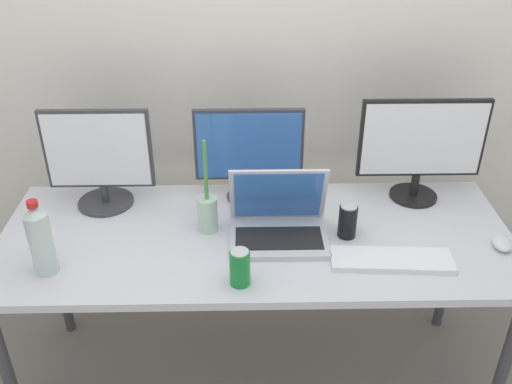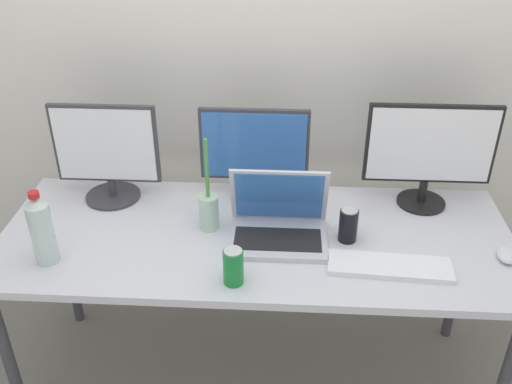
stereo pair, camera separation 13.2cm
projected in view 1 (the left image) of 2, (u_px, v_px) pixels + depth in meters
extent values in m
plane|color=gray|center=(256.00, 376.00, 2.44)|extent=(16.00, 16.00, 0.00)
cube|color=silver|center=(253.00, 35.00, 2.28)|extent=(7.00, 0.08, 2.60)
cylinder|color=#424247|center=(9.00, 378.00, 1.98)|extent=(0.04, 0.04, 0.71)
cylinder|color=#424247|center=(503.00, 371.00, 2.01)|extent=(0.04, 0.04, 0.71)
cylinder|color=#424247|center=(58.00, 269.00, 2.50)|extent=(0.04, 0.04, 0.71)
cylinder|color=#424247|center=(449.00, 264.00, 2.53)|extent=(0.04, 0.04, 0.71)
cube|color=silver|center=(256.00, 238.00, 2.07)|extent=(1.85, 0.73, 0.03)
cylinder|color=#38383D|center=(106.00, 202.00, 2.24)|extent=(0.22, 0.22, 0.01)
cylinder|color=#38383D|center=(105.00, 193.00, 2.22)|extent=(0.03, 0.03, 0.07)
cube|color=#38383D|center=(98.00, 149.00, 2.12)|extent=(0.40, 0.02, 0.32)
cube|color=white|center=(97.00, 151.00, 2.11)|extent=(0.38, 0.01, 0.29)
cylinder|color=#38383D|center=(249.00, 196.00, 2.28)|extent=(0.18, 0.18, 0.01)
cylinder|color=#38383D|center=(249.00, 186.00, 2.26)|extent=(0.03, 0.03, 0.08)
cube|color=#38383D|center=(249.00, 145.00, 2.16)|extent=(0.42, 0.02, 0.29)
cube|color=#3366B2|center=(249.00, 146.00, 2.15)|extent=(0.39, 0.01, 0.27)
cylinder|color=black|center=(413.00, 195.00, 2.29)|extent=(0.19, 0.19, 0.01)
cylinder|color=black|center=(415.00, 184.00, 2.26)|extent=(0.03, 0.03, 0.09)
cube|color=black|center=(422.00, 138.00, 2.16)|extent=(0.48, 0.02, 0.31)
cube|color=white|center=(423.00, 140.00, 2.14)|extent=(0.46, 0.01, 0.29)
cube|color=silver|center=(278.00, 238.00, 2.03)|extent=(0.35, 0.25, 0.02)
cube|color=black|center=(279.00, 238.00, 2.01)|extent=(0.31, 0.14, 0.00)
cube|color=silver|center=(278.00, 194.00, 2.04)|extent=(0.35, 0.09, 0.24)
cube|color=#3366B2|center=(278.00, 196.00, 2.03)|extent=(0.31, 0.08, 0.22)
cube|color=white|center=(392.00, 260.00, 1.92)|extent=(0.41, 0.15, 0.02)
ellipsoid|color=silver|center=(502.00, 243.00, 1.99)|extent=(0.08, 0.10, 0.03)
cylinder|color=silver|center=(41.00, 243.00, 1.83)|extent=(0.08, 0.08, 0.22)
cone|color=silver|center=(34.00, 211.00, 1.77)|extent=(0.07, 0.07, 0.03)
cylinder|color=red|center=(32.00, 204.00, 1.75)|extent=(0.04, 0.04, 0.02)
cylinder|color=#197F33|center=(240.00, 268.00, 1.80)|extent=(0.07, 0.07, 0.12)
cylinder|color=silver|center=(240.00, 252.00, 1.77)|extent=(0.06, 0.06, 0.00)
cylinder|color=black|center=(348.00, 221.00, 2.03)|extent=(0.07, 0.07, 0.12)
cylinder|color=silver|center=(349.00, 206.00, 1.99)|extent=(0.06, 0.06, 0.00)
cylinder|color=#B2D1B7|center=(208.00, 214.00, 2.06)|extent=(0.07, 0.07, 0.13)
cylinder|color=#519342|center=(205.00, 170.00, 1.96)|extent=(0.01, 0.01, 0.23)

